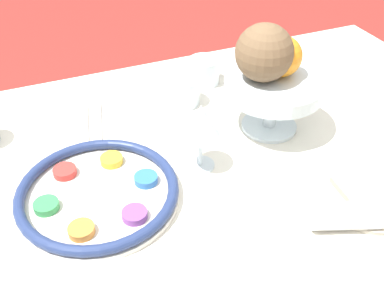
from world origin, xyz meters
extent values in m
cylinder|color=silver|center=(-0.21, 0.03, 0.76)|extent=(0.30, 0.30, 0.01)
torus|color=navy|center=(-0.21, 0.03, 0.78)|extent=(0.30, 0.30, 0.02)
cylinder|color=#2D6BB7|center=(-0.12, 0.03, 0.78)|extent=(0.04, 0.04, 0.01)
cylinder|color=gold|center=(-0.16, 0.11, 0.78)|extent=(0.04, 0.04, 0.01)
cylinder|color=red|center=(-0.25, 0.11, 0.78)|extent=(0.04, 0.04, 0.01)
cylinder|color=#33934C|center=(-0.30, 0.03, 0.78)|extent=(0.04, 0.04, 0.01)
cylinder|color=orange|center=(-0.25, -0.05, 0.78)|extent=(0.04, 0.04, 0.01)
cylinder|color=#844299|center=(-0.16, -0.05, 0.78)|extent=(0.04, 0.04, 0.01)
cylinder|color=silver|center=(0.00, 0.05, 0.76)|extent=(0.06, 0.06, 0.00)
cylinder|color=silver|center=(0.00, 0.05, 0.80)|extent=(0.01, 0.01, 0.07)
cone|color=silver|center=(0.00, 0.05, 0.87)|extent=(0.07, 0.07, 0.07)
cylinder|color=silver|center=(0.19, 0.11, 0.76)|extent=(0.12, 0.12, 0.01)
cylinder|color=silver|center=(0.19, 0.11, 0.81)|extent=(0.03, 0.03, 0.08)
cylinder|color=silver|center=(0.19, 0.11, 0.87)|extent=(0.21, 0.21, 0.03)
sphere|color=orange|center=(0.21, 0.13, 0.92)|extent=(0.09, 0.09, 0.09)
sphere|color=brown|center=(0.17, 0.12, 0.94)|extent=(0.12, 0.12, 0.12)
cylinder|color=beige|center=(0.25, -0.15, 0.76)|extent=(0.19, 0.19, 0.01)
cube|color=#D1B784|center=(0.25, -0.15, 0.77)|extent=(0.11, 0.11, 0.01)
cylinder|color=white|center=(0.18, -0.20, 0.78)|extent=(0.15, 0.10, 0.05)
cylinder|color=silver|center=(0.14, 0.35, 0.79)|extent=(0.08, 0.08, 0.07)
cylinder|color=silver|center=(0.05, 0.28, 0.79)|extent=(0.08, 0.08, 0.07)
cube|color=silver|center=(-0.19, 0.27, 0.76)|extent=(0.05, 0.16, 0.01)
cube|color=silver|center=(-0.16, 0.27, 0.76)|extent=(0.06, 0.16, 0.01)
cube|color=silver|center=(0.17, -0.24, 0.76)|extent=(0.14, 0.07, 0.01)
camera|label=1|loc=(-0.28, -0.58, 1.34)|focal=42.00mm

